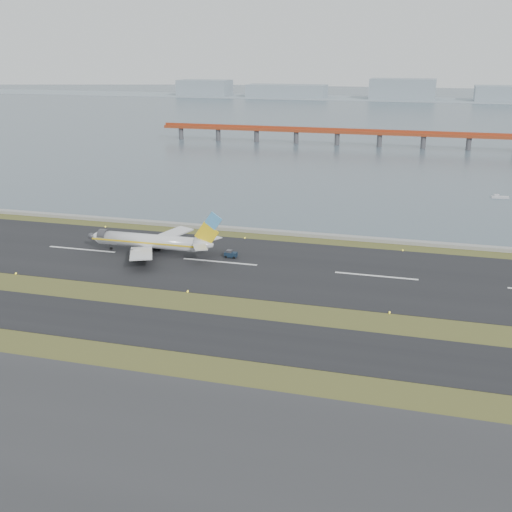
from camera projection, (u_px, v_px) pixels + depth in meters
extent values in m
plane|color=#384E1C|center=(175.00, 304.00, 138.23)|extent=(1000.00, 1000.00, 0.00)
cube|color=#2C2C2E|center=(20.00, 450.00, 87.85)|extent=(1000.00, 50.00, 0.10)
cube|color=black|center=(152.00, 326.00, 127.23)|extent=(1000.00, 18.00, 0.10)
cube|color=black|center=(220.00, 262.00, 165.69)|extent=(1000.00, 45.00, 0.10)
cube|color=gray|center=(252.00, 230.00, 193.03)|extent=(1000.00, 2.50, 1.00)
cube|color=#435460|center=(379.00, 112.00, 559.53)|extent=(1400.00, 800.00, 1.30)
cube|color=#A03B1B|center=(380.00, 133.00, 359.73)|extent=(260.00, 5.00, 1.60)
cube|color=#A03B1B|center=(380.00, 131.00, 359.27)|extent=(260.00, 0.40, 1.40)
cylinder|color=#4C4C51|center=(218.00, 135.00, 385.91)|extent=(2.80, 2.80, 7.00)
cylinder|color=#4C4C51|center=(379.00, 141.00, 361.11)|extent=(2.80, 2.80, 7.00)
cube|color=#8A99A3|center=(393.00, 99.00, 706.07)|extent=(1400.00, 80.00, 1.00)
cube|color=#8A99A3|center=(205.00, 88.00, 760.13)|extent=(60.00, 35.00, 18.00)
cube|color=#8A99A3|center=(287.00, 91.00, 734.91)|extent=(90.00, 35.00, 14.00)
cube|color=#8A99A3|center=(403.00, 89.00, 700.11)|extent=(70.00, 35.00, 22.00)
cylinder|color=silver|center=(147.00, 241.00, 171.84)|extent=(28.00, 3.80, 3.80)
cone|color=silver|center=(95.00, 236.00, 175.87)|extent=(3.20, 3.80, 3.80)
cone|color=silver|center=(204.00, 245.00, 167.57)|extent=(5.00, 3.80, 3.80)
cube|color=yellow|center=(144.00, 243.00, 170.09)|extent=(31.00, 0.06, 0.45)
cube|color=yellow|center=(150.00, 239.00, 173.60)|extent=(31.00, 0.06, 0.45)
cube|color=silver|center=(141.00, 253.00, 163.71)|extent=(11.31, 15.89, 1.66)
cube|color=silver|center=(168.00, 236.00, 179.28)|extent=(11.31, 15.89, 1.66)
cylinder|color=#3D3C42|center=(140.00, 254.00, 166.80)|extent=(4.20, 2.10, 2.10)
cylinder|color=#3D3C42|center=(159.00, 242.00, 177.79)|extent=(4.20, 2.10, 2.10)
cube|color=yellow|center=(207.00, 234.00, 166.47)|extent=(6.80, 0.35, 6.85)
cube|color=#4FA1E1|center=(213.00, 221.00, 164.84)|extent=(4.85, 0.37, 4.90)
cube|color=silver|center=(200.00, 247.00, 163.86)|extent=(5.64, 6.80, 0.22)
cube|color=silver|center=(210.00, 239.00, 170.82)|extent=(5.64, 6.80, 0.22)
cylinder|color=black|center=(111.00, 248.00, 175.62)|extent=(0.80, 0.28, 0.80)
cylinder|color=black|center=(149.00, 255.00, 169.80)|extent=(1.00, 0.38, 1.00)
cylinder|color=black|center=(157.00, 249.00, 174.93)|extent=(1.00, 0.38, 1.00)
cube|color=#122132|center=(231.00, 254.00, 168.96)|extent=(3.24, 1.83, 1.21)
cube|color=#3D3C42|center=(229.00, 251.00, 168.82)|extent=(1.42, 1.52, 0.71)
cylinder|color=black|center=(226.00, 257.00, 168.67)|extent=(0.71, 0.31, 0.71)
cylinder|color=black|center=(228.00, 255.00, 170.15)|extent=(0.71, 0.31, 0.71)
cylinder|color=black|center=(234.00, 258.00, 168.11)|extent=(0.71, 0.31, 0.71)
cylinder|color=black|center=(236.00, 256.00, 169.59)|extent=(0.71, 0.31, 0.71)
cube|color=silver|center=(500.00, 197.00, 236.63)|extent=(6.23, 2.45, 0.78)
cube|color=silver|center=(497.00, 195.00, 236.64)|extent=(1.86, 1.54, 0.78)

